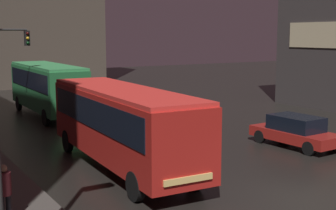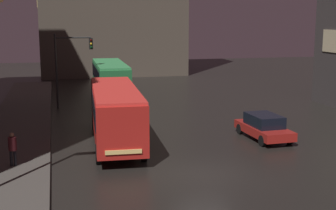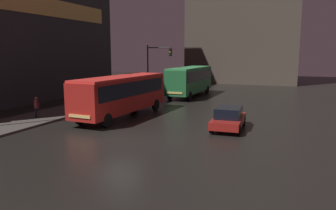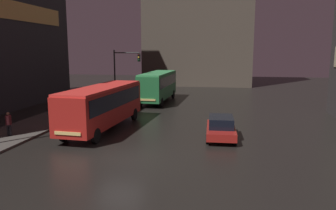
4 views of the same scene
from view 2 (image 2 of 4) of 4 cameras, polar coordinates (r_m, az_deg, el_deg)
ground_plane at (r=22.07m, az=4.49°, el=-8.34°), size 120.00×120.00×0.00m
sidewalk_left at (r=30.74m, az=-17.84°, el=-3.26°), size 4.00×48.00×0.15m
bus_near at (r=26.88m, az=-6.44°, el=-0.53°), size 3.08×10.41×3.25m
bus_far at (r=40.52m, az=-7.05°, el=3.29°), size 2.73×9.73×3.40m
car_taxi at (r=28.55m, az=11.61°, el=-2.58°), size 2.07×4.49×1.49m
pedestrian_mid at (r=23.54m, az=-18.43°, el=-4.78°), size 0.52×0.52×1.65m
traffic_light_main at (r=38.17m, az=-11.95°, el=5.60°), size 3.02×0.35×5.94m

